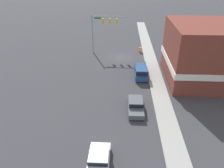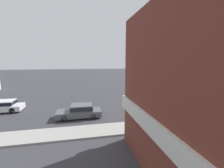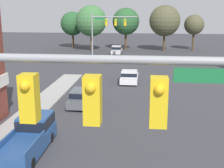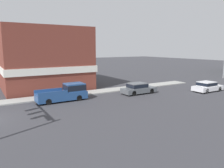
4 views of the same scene
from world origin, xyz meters
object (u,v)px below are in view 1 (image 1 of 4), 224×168
at_px(car_oncoming, 99,160).
at_px(car_lead, 136,104).
at_px(construction_barrel, 140,50).
at_px(pickup_truck_parked, 141,72).

bearing_deg(car_oncoming, car_lead, 67.59).
xyz_separation_m(car_lead, construction_barrel, (-1.86, -20.88, -0.20)).
xyz_separation_m(car_lead, car_oncoming, (3.76, 9.12, -0.02)).
distance_m(car_oncoming, construction_barrel, 30.52).
xyz_separation_m(car_oncoming, pickup_truck_parked, (-5.04, -18.48, 0.22)).
relative_size(car_lead, construction_barrel, 4.38).
bearing_deg(construction_barrel, pickup_truck_parked, 87.11).
bearing_deg(car_lead, pickup_truck_parked, -97.77).
distance_m(car_lead, car_oncoming, 9.87).
bearing_deg(construction_barrel, car_lead, 84.91).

